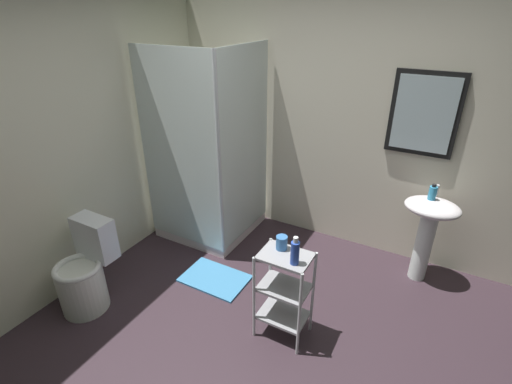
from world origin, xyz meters
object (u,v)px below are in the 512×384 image
at_px(pedestal_sink, 428,224).
at_px(storage_cart, 284,289).
at_px(shower_stall, 213,196).
at_px(shampoo_bottle_blue, 295,252).
at_px(toilet, 85,274).
at_px(hand_soap_bottle, 433,193).
at_px(rinse_cup, 282,243).
at_px(bath_mat, 215,278).

bearing_deg(pedestal_sink, storage_cart, -124.02).
bearing_deg(shower_stall, pedestal_sink, 8.10).
bearing_deg(shampoo_bottle_blue, toilet, -165.10).
relative_size(pedestal_sink, hand_soap_bottle, 5.70).
distance_m(hand_soap_bottle, shampoo_bottle_blue, 1.47).
height_order(shower_stall, hand_soap_bottle, shower_stall).
relative_size(shampoo_bottle_blue, rinse_cup, 2.07).
distance_m(shampoo_bottle_blue, bath_mat, 1.27).
xyz_separation_m(pedestal_sink, toilet, (-2.39, -1.72, -0.26)).
distance_m(hand_soap_bottle, rinse_cup, 1.46).
relative_size(hand_soap_bottle, rinse_cup, 1.40).
relative_size(toilet, shampoo_bottle_blue, 3.62).
xyz_separation_m(shower_stall, storage_cart, (1.27, -0.92, -0.03)).
xyz_separation_m(shampoo_bottle_blue, rinse_cup, (-0.15, 0.11, -0.04)).
height_order(shampoo_bottle_blue, bath_mat, shampoo_bottle_blue).
xyz_separation_m(shower_stall, toilet, (-0.30, -1.42, -0.15)).
bearing_deg(shampoo_bottle_blue, bath_mat, 160.58).
bearing_deg(pedestal_sink, hand_soap_bottle, 145.72).
bearing_deg(pedestal_sink, toilet, -144.36).
bearing_deg(bath_mat, hand_soap_bottle, 30.96).
height_order(toilet, storage_cart, toilet).
bearing_deg(shower_stall, hand_soap_bottle, 8.69).
distance_m(pedestal_sink, toilet, 2.96).
bearing_deg(storage_cart, rinse_cup, 135.28).
distance_m(storage_cart, hand_soap_bottle, 1.53).
distance_m(shower_stall, hand_soap_bottle, 2.13).
bearing_deg(hand_soap_bottle, bath_mat, -149.04).
bearing_deg(hand_soap_bottle, rinse_cup, -125.94).
relative_size(shower_stall, pedestal_sink, 2.47).
bearing_deg(hand_soap_bottle, storage_cart, -122.78).
relative_size(hand_soap_bottle, shampoo_bottle_blue, 0.68).
distance_m(shampoo_bottle_blue, rinse_cup, 0.19).
distance_m(toilet, rinse_cup, 1.68).
height_order(shower_stall, toilet, shower_stall).
bearing_deg(bath_mat, shampoo_bottle_blue, -19.42).
relative_size(pedestal_sink, bath_mat, 1.35).
height_order(storage_cart, hand_soap_bottle, hand_soap_bottle).
height_order(hand_soap_bottle, bath_mat, hand_soap_bottle).
bearing_deg(pedestal_sink, shower_stall, -171.90).
xyz_separation_m(hand_soap_bottle, shampoo_bottle_blue, (-0.71, -1.29, -0.04)).
distance_m(hand_soap_bottle, bath_mat, 2.07).
height_order(shower_stall, pedestal_sink, shower_stall).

